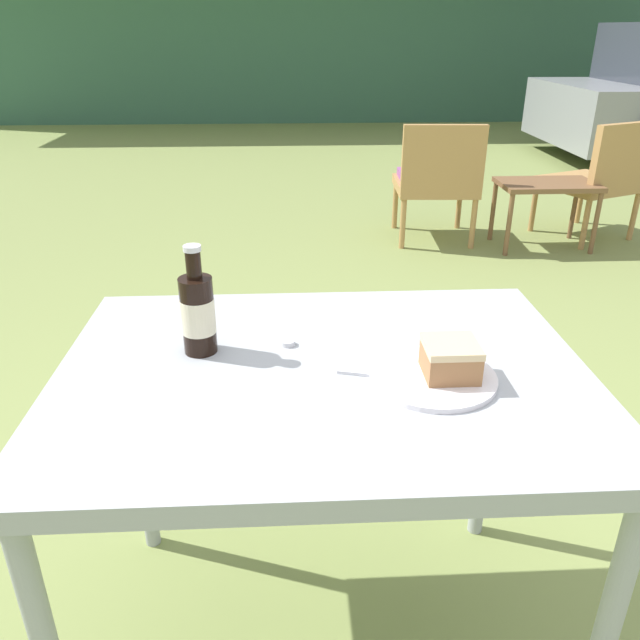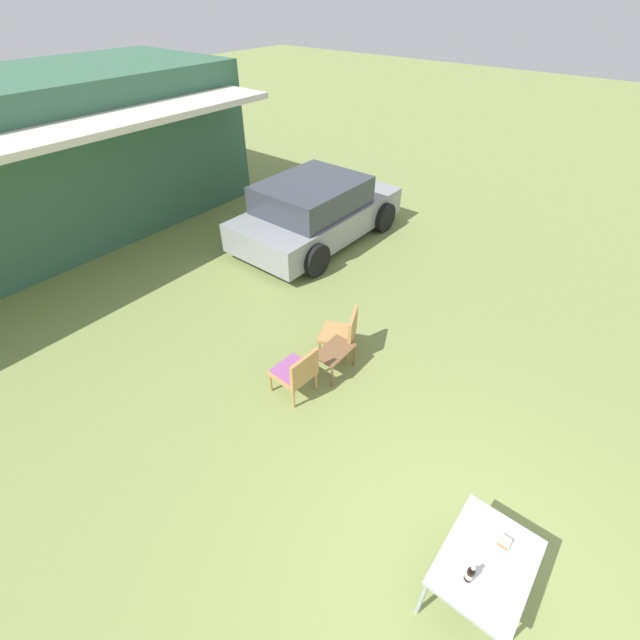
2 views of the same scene
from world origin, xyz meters
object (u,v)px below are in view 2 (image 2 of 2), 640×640
(parked_car, at_px, (316,211))
(cola_bottle_near, at_px, (470,575))
(wicker_chair_cushioned, at_px, (296,371))
(garden_side_table, at_px, (335,353))
(wicker_chair_plain, at_px, (343,332))
(cake_on_plate, at_px, (503,544))
(patio_table, at_px, (485,565))

(parked_car, xyz_separation_m, cola_bottle_near, (-4.86, -5.54, 0.15))
(wicker_chair_cushioned, relative_size, garden_side_table, 1.29)
(wicker_chair_cushioned, bearing_deg, wicker_chair_plain, -177.70)
(cola_bottle_near, bearing_deg, wicker_chair_plain, 52.55)
(cake_on_plate, bearing_deg, wicker_chair_cushioned, 77.07)
(wicker_chair_cushioned, relative_size, wicker_chair_plain, 1.00)
(garden_side_table, height_order, cola_bottle_near, cola_bottle_near)
(wicker_chair_plain, height_order, patio_table, wicker_chair_plain)
(garden_side_table, bearing_deg, wicker_chair_cushioned, 166.16)
(parked_car, height_order, wicker_chair_cushioned, parked_car)
(cake_on_plate, bearing_deg, wicker_chair_plain, 59.64)
(wicker_chair_cushioned, distance_m, cake_on_plate, 3.11)
(patio_table, height_order, cola_bottle_near, cola_bottle_near)
(wicker_chair_plain, relative_size, patio_table, 0.79)
(parked_car, relative_size, cola_bottle_near, 18.35)
(wicker_chair_plain, height_order, cola_bottle_near, cola_bottle_near)
(cake_on_plate, relative_size, cola_bottle_near, 1.05)
(garden_side_table, height_order, patio_table, patio_table)
(parked_car, relative_size, garden_side_table, 6.61)
(patio_table, height_order, cake_on_plate, cake_on_plate)
(wicker_chair_plain, relative_size, cake_on_plate, 3.40)
(wicker_chair_cushioned, relative_size, cake_on_plate, 3.40)
(wicker_chair_cushioned, relative_size, patio_table, 0.79)
(patio_table, xyz_separation_m, cake_on_plate, (0.21, -0.05, 0.09))
(cake_on_plate, bearing_deg, garden_side_table, 64.55)
(garden_side_table, bearing_deg, patio_table, -119.22)
(garden_side_table, distance_m, cake_on_plate, 3.18)
(wicker_chair_cushioned, bearing_deg, garden_side_table, 169.29)
(wicker_chair_plain, xyz_separation_m, cake_on_plate, (-1.76, -3.00, 0.32))
(parked_car, relative_size, wicker_chair_cushioned, 5.11)
(patio_table, relative_size, cola_bottle_near, 4.57)
(parked_car, xyz_separation_m, wicker_chair_cushioned, (-3.73, -2.65, -0.23))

